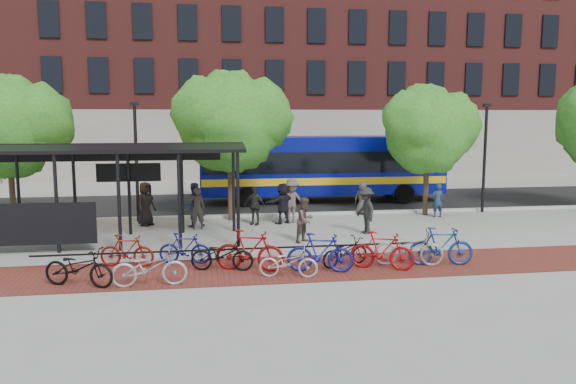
{
  "coord_description": "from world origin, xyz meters",
  "views": [
    {
      "loc": [
        -4.2,
        -21.14,
        4.53
      ],
      "look_at": [
        -0.91,
        0.32,
        1.6
      ],
      "focal_mm": 35.0,
      "sensor_mm": 36.0,
      "label": 1
    }
  ],
  "objects": [
    {
      "name": "bike_rack_rail",
      "position": [
        -3.3,
        -4.1,
        0.0
      ],
      "size": [
        12.0,
        0.05,
        0.95
      ],
      "primitive_type": "cube",
      "color": "black",
      "rests_on": "ground"
    },
    {
      "name": "tree_a",
      "position": [
        -11.91,
        3.35,
        4.24
      ],
      "size": [
        4.9,
        4.0,
        6.18
      ],
      "color": "#382619",
      "rests_on": "ground"
    },
    {
      "name": "bike_4",
      "position": [
        -3.68,
        -4.89,
        0.49
      ],
      "size": [
        1.95,
        1.0,
        0.98
      ],
      "primitive_type": "imported",
      "rotation": [
        0.0,
        0.0,
        1.38
      ],
      "color": "black",
      "rests_on": "ground"
    },
    {
      "name": "bike_7",
      "position": [
        -0.85,
        -5.5,
        0.59
      ],
      "size": [
        2.03,
        1.02,
        1.17
      ],
      "primitive_type": "imported",
      "rotation": [
        0.0,
        0.0,
        1.32
      ],
      "color": "navy",
      "rests_on": "ground"
    },
    {
      "name": "building_tower",
      "position": [
        -16.0,
        40.0,
        15.0
      ],
      "size": [
        22.0,
        22.0,
        30.0
      ],
      "primitive_type": "cube",
      "color": "#7A664C",
      "rests_on": "ground"
    },
    {
      "name": "pedestrian_6",
      "position": [
        3.13,
        3.8,
        0.77
      ],
      "size": [
        0.89,
        0.78,
        1.54
      ],
      "primitive_type": "imported",
      "rotation": [
        0.0,
        0.0,
        2.66
      ],
      "color": "#443C36",
      "rests_on": "ground"
    },
    {
      "name": "pedestrian_9",
      "position": [
        2.03,
        -0.37,
        0.91
      ],
      "size": [
        0.87,
        1.28,
        1.83
      ],
      "primitive_type": "imported",
      "rotation": [
        0.0,
        0.0,
        4.88
      ],
      "color": "black",
      "rests_on": "ground"
    },
    {
      "name": "bike_9",
      "position": [
        1.03,
        -5.49,
        0.58
      ],
      "size": [
        1.97,
        1.29,
        1.15
      ],
      "primitive_type": "imported",
      "rotation": [
        0.0,
        0.0,
        1.14
      ],
      "color": "#9A0E11",
      "rests_on": "ground"
    },
    {
      "name": "asphalt_street",
      "position": [
        0.0,
        8.0,
        0.01
      ],
      "size": [
        160.0,
        8.0,
        0.01
      ],
      "primitive_type": "cube",
      "color": "black",
      "rests_on": "ground"
    },
    {
      "name": "bus",
      "position": [
        2.12,
        8.08,
        2.0
      ],
      "size": [
        12.91,
        3.22,
        3.48
      ],
      "rotation": [
        0.0,
        0.0,
        -0.01
      ],
      "color": "#070E82",
      "rests_on": "ground"
    },
    {
      "name": "pedestrian_7",
      "position": [
        6.29,
        2.6,
        0.76
      ],
      "size": [
        0.57,
        0.39,
        1.52
      ],
      "primitive_type": "imported",
      "rotation": [
        0.0,
        0.0,
        3.19
      ],
      "color": "#1F3249",
      "rests_on": "ground"
    },
    {
      "name": "bus_shelter",
      "position": [
        -8.13,
        -0.48,
        3.0
      ],
      "size": [
        10.6,
        3.07,
        3.6
      ],
      "color": "black",
      "rests_on": "ground"
    },
    {
      "name": "pedestrian_1",
      "position": [
        -4.44,
        1.47,
        0.86
      ],
      "size": [
        0.67,
        0.48,
        1.72
      ],
      "primitive_type": "imported",
      "rotation": [
        0.0,
        0.0,
        3.25
      ],
      "color": "#3C3530",
      "rests_on": "ground"
    },
    {
      "name": "lamp_post_left",
      "position": [
        -7.0,
        3.6,
        2.75
      ],
      "size": [
        0.35,
        0.2,
        5.12
      ],
      "color": "black",
      "rests_on": "ground"
    },
    {
      "name": "ground",
      "position": [
        0.0,
        0.0,
        0.0
      ],
      "size": [
        160.0,
        160.0,
        0.0
      ],
      "primitive_type": "plane",
      "color": "#9E9E99",
      "rests_on": "ground"
    },
    {
      "name": "bike_10",
      "position": [
        1.97,
        -5.17,
        0.55
      ],
      "size": [
        2.22,
        1.2,
        1.11
      ],
      "primitive_type": "imported",
      "rotation": [
        0.0,
        0.0,
        1.34
      ],
      "color": "#959597",
      "rests_on": "ground"
    },
    {
      "name": "bike_2",
      "position": [
        -5.66,
        -6.14,
        0.53
      ],
      "size": [
        2.03,
        0.78,
        1.05
      ],
      "primitive_type": "imported",
      "rotation": [
        0.0,
        0.0,
        1.61
      ],
      "color": "#9C9C9E",
      "rests_on": "ground"
    },
    {
      "name": "pedestrian_5",
      "position": [
        -0.85,
        2.14,
        0.87
      ],
      "size": [
        1.67,
        1.19,
        1.74
      ],
      "primitive_type": "imported",
      "rotation": [
        0.0,
        0.0,
        3.61
      ],
      "color": "black",
      "rests_on": "ground"
    },
    {
      "name": "tree_c",
      "position": [
        6.09,
        3.35,
        4.05
      ],
      "size": [
        4.66,
        3.8,
        5.92
      ],
      "color": "#382619",
      "rests_on": "ground"
    },
    {
      "name": "pedestrian_2",
      "position": [
        -4.58,
        2.02,
        0.92
      ],
      "size": [
        0.98,
        0.82,
        1.83
      ],
      "primitive_type": "imported",
      "rotation": [
        0.0,
        0.0,
        3.29
      ],
      "color": "#212E4D",
      "rests_on": "ground"
    },
    {
      "name": "bike_5",
      "position": [
        -2.87,
        -5.04,
        0.62
      ],
      "size": [
        2.14,
        1.21,
        1.24
      ],
      "primitive_type": "imported",
      "rotation": [
        0.0,
        0.0,
        1.25
      ],
      "color": "maroon",
      "rests_on": "ground"
    },
    {
      "name": "building_brick",
      "position": [
        10.0,
        26.0,
        10.0
      ],
      "size": [
        55.0,
        14.0,
        20.0
      ],
      "primitive_type": "cube",
      "color": "maroon",
      "rests_on": "ground"
    },
    {
      "name": "bike_6",
      "position": [
        -1.84,
        -5.87,
        0.44
      ],
      "size": [
        1.76,
        0.92,
        0.88
      ],
      "primitive_type": "imported",
      "rotation": [
        0.0,
        0.0,
        1.36
      ],
      "color": "#B9B9BC",
      "rests_on": "ground"
    },
    {
      "name": "bike_3",
      "position": [
        -4.79,
        -3.92,
        0.49
      ],
      "size": [
        1.68,
        0.8,
        0.97
      ],
      "primitive_type": "imported",
      "rotation": [
        0.0,
        0.0,
        1.35
      ],
      "color": "navy",
      "rests_on": "ground"
    },
    {
      "name": "bike_11",
      "position": [
        2.95,
        -5.3,
        0.59
      ],
      "size": [
        2.04,
        0.85,
        1.19
      ],
      "primitive_type": "imported",
      "rotation": [
        0.0,
        0.0,
        1.42
      ],
      "color": "navy",
      "rests_on": "ground"
    },
    {
      "name": "bike_0",
      "position": [
        -7.52,
        -5.9,
        0.53
      ],
      "size": [
        2.13,
        1.38,
        1.06
      ],
      "primitive_type": "imported",
      "rotation": [
        0.0,
        0.0,
        1.2
      ],
      "color": "black",
      "rests_on": "ground"
    },
    {
      "name": "lamp_post_right",
      "position": [
        9.0,
        3.6,
        2.75
      ],
      "size": [
        0.35,
        0.2,
        5.12
      ],
      "color": "black",
      "rests_on": "ground"
    },
    {
      "name": "brick_strip",
      "position": [
        -2.0,
        -5.0,
        0.0
      ],
      "size": [
        24.0,
        3.0,
        0.01
      ],
      "primitive_type": "cube",
      "color": "maroon",
      "rests_on": "ground"
    },
    {
      "name": "tree_b",
      "position": [
        -2.9,
        3.35,
        4.46
      ],
      "size": [
        5.15,
        4.2,
        6.47
      ],
      "color": "#382619",
      "rests_on": "ground"
    },
    {
      "name": "pedestrian_8",
      "position": [
        -0.56,
        -1.5,
        0.82
      ],
      "size": [
        1.01,
        0.99,
        1.64
      ],
      "primitive_type": "imported",
      "rotation": [
        0.0,
        0.0,
        0.72
      ],
      "color": "#4D3F39",
      "rests_on": "ground"
    },
    {
      "name": "bike_1",
      "position": [
        -6.51,
        -4.01,
        0.5
      ],
      "size": [
        1.72,
        0.79,
        1.0
      ],
      "primitive_type": "imported",
      "rotation": [
        0.0,
        0.0,
        1.37
      ],
      "color": "maroon",
      "rests_on": "ground"
    },
    {
      "name": "pedestrian_0",
      "position": [
        -6.57,
        2.59,
        0.92
      ],
      "size": [
        1.03,
        1.06,
        1.84
      ],
      "primitive_type": "imported",
      "rotation": [
        0.0,
        0.0,
        0.86
      ],
      "color": "black",
      "rests_on": "ground"
    },
    {
      "name": "pedestrian_4",
      "position": [
        -2.06,
        2.08,
        0.81
      ],
      "size": [
        1.02,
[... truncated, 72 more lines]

